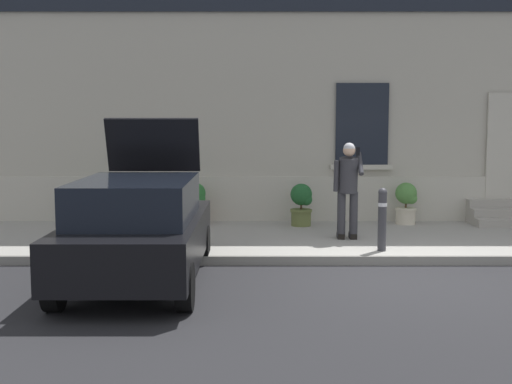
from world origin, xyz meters
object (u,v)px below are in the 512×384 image
Objects in this scene: bollard_far_left at (185,217)px; planter_terracotta at (196,202)px; planter_cream at (407,202)px; hatchback_car_black at (139,228)px; planter_charcoal at (88,203)px; person_on_phone at (348,184)px; bollard_near_person at (382,217)px; planter_olive at (302,203)px.

bollard_far_left reaches higher than planter_terracotta.
bollard_far_left is 1.22× the size of planter_cream.
hatchback_car_black is 4.44m from planter_terracotta.
hatchback_car_black is 6.49m from planter_cream.
bollard_far_left is at bearing -49.66° from planter_charcoal.
planter_charcoal is 6.51m from planter_cream.
hatchback_car_black is at bearing -95.32° from planter_terracotta.
person_on_phone is 2.03× the size of planter_cream.
planter_terracotta is (-3.32, 2.80, -0.11)m from bollard_near_person.
bollard_near_person is at bearing -40.09° from planter_terracotta.
hatchback_car_black is at bearing -106.66° from bollard_far_left.
bollard_far_left is at bearing 180.00° from bollard_near_person.
bollard_near_person is 4.35m from planter_terracotta.
person_on_phone is 2.34m from planter_cream.
bollard_far_left is (0.48, 1.61, -0.09)m from hatchback_car_black.
planter_cream is at bearing 0.08° from planter_terracotta.
planter_charcoal and planter_olive have the same top height.
person_on_phone reaches higher than bollard_far_left.
hatchback_car_black reaches higher than person_on_phone.
person_on_phone reaches higher than planter_cream.
planter_charcoal is 1.00× the size of planter_olive.
planter_terracotta is (-2.90, 1.76, -0.54)m from person_on_phone.
planter_terracotta is (2.17, 0.16, 0.00)m from planter_charcoal.
planter_cream is (4.75, 4.42, -0.19)m from hatchback_car_black.
person_on_phone is 2.03× the size of planter_terracotta.
person_on_phone is 1.79m from planter_olive.
planter_olive is at bearing 50.98° from bollard_far_left.
bollard_far_left is 1.22× the size of planter_terracotta.
person_on_phone is at bearing -129.32° from planter_cream.
person_on_phone is 3.43m from planter_terracotta.
person_on_phone is (-0.43, 1.04, 0.44)m from bollard_near_person.
hatchback_car_black is 1.69m from bollard_far_left.
planter_olive and planter_cream have the same top height.
hatchback_car_black is 3.89× the size of bollard_near_person.
planter_olive is 1.00× the size of planter_cream.
planter_olive is (-1.15, 2.59, -0.11)m from bollard_near_person.
planter_charcoal is (-2.24, 2.64, -0.11)m from bollard_far_left.
planter_terracotta and planter_cream have the same top height.
planter_olive is (2.58, 4.20, -0.19)m from hatchback_car_black.
planter_charcoal is at bearing 164.63° from person_on_phone.
hatchback_car_black is at bearing -137.08° from planter_cream.
bollard_far_left is 5.11m from planter_cream.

